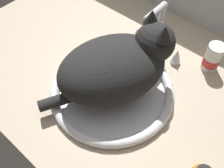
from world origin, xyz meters
The scene contains 5 objects.
countertop centered at (0.00, 0.00, 1.50)cm, with size 114.00×73.45×3.00cm, color #B7A88E.
sink_basin centered at (3.75, -7.43, 4.20)cm, with size 36.76×36.76×2.72cm.
faucet centered at (3.75, 14.29, 10.62)cm, with size 18.99×10.97×19.48cm.
cat centered at (4.68, -5.65, 14.16)cm, with size 31.97×37.43×21.06cm.
pill_bottle centered at (21.00, 20.29, 7.39)cm, with size 5.25×5.25×9.45cm.
Camera 1 is at (31.39, -39.56, 63.23)cm, focal length 39.38 mm.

